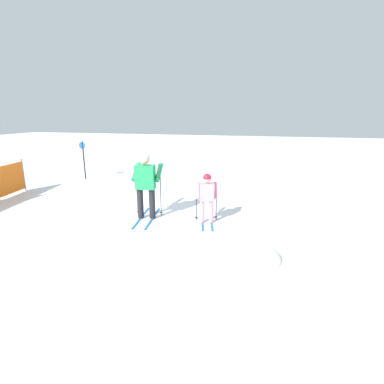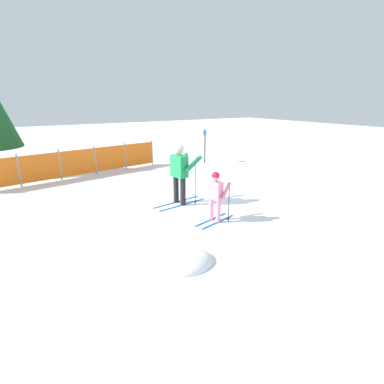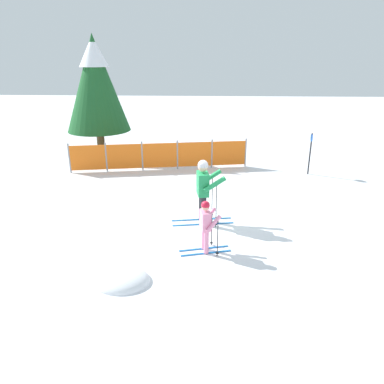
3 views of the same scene
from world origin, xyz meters
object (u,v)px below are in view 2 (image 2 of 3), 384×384
(skier_child, at_px, (216,193))
(trail_marker, at_px, (205,142))
(skier_adult, at_px, (180,168))
(safety_fence, at_px, (78,162))

(skier_child, distance_m, trail_marker, 7.06)
(skier_adult, relative_size, safety_fence, 0.26)
(skier_adult, xyz_separation_m, skier_child, (0.08, -1.57, -0.31))
(safety_fence, xyz_separation_m, trail_marker, (5.60, -0.32, 0.38))
(skier_adult, relative_size, trail_marker, 1.12)
(skier_adult, distance_m, safety_fence, 5.05)
(skier_child, xyz_separation_m, safety_fence, (-1.83, 6.28, -0.16))
(skier_child, bearing_deg, trail_marker, 43.11)
(skier_adult, bearing_deg, safety_fence, 101.24)
(skier_child, height_order, trail_marker, trail_marker)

